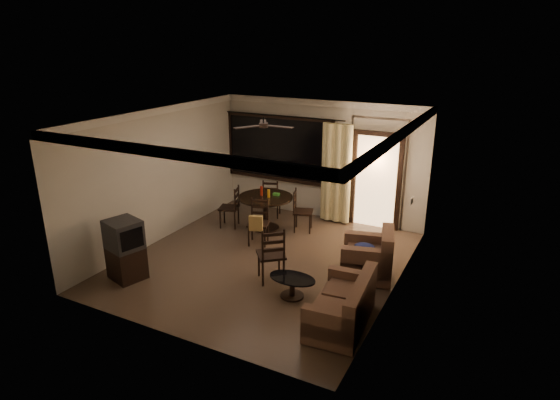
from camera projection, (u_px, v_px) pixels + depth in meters
The scene contains 12 objects.
ground at pixel (265, 260), 9.12m from camera, with size 5.50×5.50×0.00m, color #7F6651.
room_shell at pixel (330, 153), 9.76m from camera, with size 5.50×6.70×5.50m.
dining_table at pixel (266, 203), 10.48m from camera, with size 1.22×1.22×0.98m.
dining_chair_west at pixel (230, 215), 10.71m from camera, with size 0.53×0.53×0.95m.
dining_chair_east at pixel (302, 219), 10.46m from camera, with size 0.53×0.53×0.95m.
dining_chair_south at pixel (258, 230), 9.78m from camera, with size 0.53×0.57×0.95m.
dining_chair_north at pixel (272, 205), 11.32m from camera, with size 0.53×0.53×0.95m.
tv_cabinet at pixel (125, 250), 8.29m from camera, with size 0.70×0.66×1.11m.
sofa at pixel (344, 307), 6.97m from camera, with size 0.87×1.48×0.76m.
armchair at pixel (370, 258), 8.40m from camera, with size 1.07×1.07×0.88m.
coffee_table at pixel (292, 284), 7.77m from camera, with size 0.81×0.49×0.35m.
side_chair at pixel (271, 264), 8.28m from camera, with size 0.65×0.65×1.05m.
Camera 1 is at (4.02, -7.19, 4.09)m, focal length 30.00 mm.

